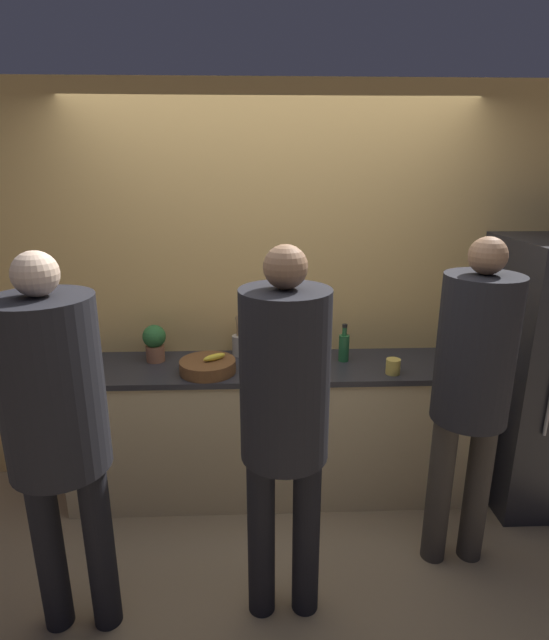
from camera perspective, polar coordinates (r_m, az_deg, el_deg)
The scene contains 11 objects.
ground_plane at distance 3.34m, azimuth 0.09°, elevation -21.77°, with size 14.00×14.00×0.00m, color #9E8460.
wall_back at distance 3.30m, azimuth -0.32°, elevation 3.15°, with size 5.20×0.06×2.60m.
counter at distance 3.36m, azimuth -0.13°, elevation -12.18°, with size 2.60×0.59×0.91m.
person_left at distance 2.30m, azimuth -23.77°, elevation -9.72°, with size 0.42×0.42×1.80m.
person_center at distance 2.19m, azimuth 1.16°, elevation -9.82°, with size 0.39×0.39×1.81m.
person_right at distance 2.70m, azimuth 21.68°, elevation -6.10°, with size 0.38×0.38×1.79m.
fruit_bowl at distance 3.05m, azimuth -7.62°, elevation -5.24°, with size 0.34×0.34×0.12m.
utensil_crock at distance 3.28m, azimuth -4.05°, elevation -2.80°, with size 0.09×0.09×0.27m.
bottle_green at distance 3.21m, azimuth 7.94°, elevation -3.02°, with size 0.07×0.07×0.24m.
cup_yellow at distance 3.08m, azimuth 13.40°, elevation -5.19°, with size 0.09×0.09×0.09m.
potted_plant at distance 3.25m, azimuth -13.55°, elevation -2.42°, with size 0.15×0.15×0.24m.
Camera 1 is at (-0.11, -2.60, 2.10)m, focal length 28.00 mm.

